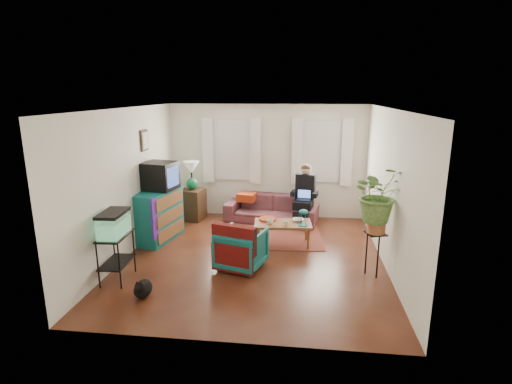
# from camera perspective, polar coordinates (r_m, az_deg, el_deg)

# --- Properties ---
(floor) EXTENTS (4.50, 5.00, 0.01)m
(floor) POSITION_cam_1_polar(r_m,az_deg,el_deg) (7.20, -0.37, -9.30)
(floor) COLOR #4F2B14
(floor) RESTS_ON ground
(ceiling) EXTENTS (4.50, 5.00, 0.01)m
(ceiling) POSITION_cam_1_polar(r_m,az_deg,el_deg) (6.61, -0.41, 11.84)
(ceiling) COLOR white
(ceiling) RESTS_ON wall_back
(wall_back) EXTENTS (4.50, 0.01, 2.60)m
(wall_back) POSITION_cam_1_polar(r_m,az_deg,el_deg) (9.23, 1.52, 4.38)
(wall_back) COLOR silver
(wall_back) RESTS_ON floor
(wall_front) EXTENTS (4.50, 0.01, 2.60)m
(wall_front) POSITION_cam_1_polar(r_m,az_deg,el_deg) (4.42, -4.40, -6.65)
(wall_front) COLOR silver
(wall_front) RESTS_ON floor
(wall_left) EXTENTS (0.01, 5.00, 2.60)m
(wall_left) POSITION_cam_1_polar(r_m,az_deg,el_deg) (7.40, -17.95, 1.24)
(wall_left) COLOR silver
(wall_left) RESTS_ON floor
(wall_right) EXTENTS (0.01, 5.00, 2.60)m
(wall_right) POSITION_cam_1_polar(r_m,az_deg,el_deg) (6.89, 18.51, 0.27)
(wall_right) COLOR silver
(wall_right) RESTS_ON floor
(window_left) EXTENTS (1.08, 0.04, 1.38)m
(window_left) POSITION_cam_1_polar(r_m,az_deg,el_deg) (9.27, -3.44, 5.98)
(window_left) COLOR white
(window_left) RESTS_ON wall_back
(window_right) EXTENTS (1.08, 0.04, 1.38)m
(window_right) POSITION_cam_1_polar(r_m,az_deg,el_deg) (9.14, 9.39, 5.70)
(window_right) COLOR white
(window_right) RESTS_ON wall_back
(curtains_left) EXTENTS (1.36, 0.06, 1.50)m
(curtains_left) POSITION_cam_1_polar(r_m,az_deg,el_deg) (9.19, -3.52, 5.91)
(curtains_left) COLOR white
(curtains_left) RESTS_ON wall_back
(curtains_right) EXTENTS (1.36, 0.06, 1.50)m
(curtains_right) POSITION_cam_1_polar(r_m,az_deg,el_deg) (9.06, 9.41, 5.62)
(curtains_right) COLOR white
(curtains_right) RESTS_ON wall_back
(picture_frame) EXTENTS (0.04, 0.32, 0.40)m
(picture_frame) POSITION_cam_1_polar(r_m,az_deg,el_deg) (8.05, -15.59, 7.11)
(picture_frame) COLOR #3D2616
(picture_frame) RESTS_ON wall_left
(area_rug) EXTENTS (2.11, 1.74, 0.01)m
(area_rug) POSITION_cam_1_polar(r_m,az_deg,el_deg) (8.22, 2.24, -6.21)
(area_rug) COLOR brown
(area_rug) RESTS_ON floor
(sofa) EXTENTS (2.15, 1.14, 0.80)m
(sofa) POSITION_cam_1_polar(r_m,az_deg,el_deg) (8.98, 2.24, -1.80)
(sofa) COLOR brown
(sofa) RESTS_ON floor
(seated_person) EXTENTS (0.61, 0.71, 1.22)m
(seated_person) POSITION_cam_1_polar(r_m,az_deg,el_deg) (8.78, 6.92, -0.85)
(seated_person) COLOR black
(seated_person) RESTS_ON sofa
(side_table) EXTENTS (0.57, 0.57, 0.71)m
(side_table) POSITION_cam_1_polar(r_m,az_deg,el_deg) (9.26, -9.02, -1.74)
(side_table) COLOR #3B2216
(side_table) RESTS_ON floor
(table_lamp) EXTENTS (0.43, 0.43, 0.65)m
(table_lamp) POSITION_cam_1_polar(r_m,az_deg,el_deg) (9.11, -9.18, 2.25)
(table_lamp) COLOR white
(table_lamp) RESTS_ON side_table
(dresser) EXTENTS (0.76, 1.20, 1.01)m
(dresser) POSITION_cam_1_polar(r_m,az_deg,el_deg) (8.11, -13.89, -3.22)
(dresser) COLOR #115669
(dresser) RESTS_ON floor
(crt_tv) EXTENTS (0.71, 0.66, 0.54)m
(crt_tv) POSITION_cam_1_polar(r_m,az_deg,el_deg) (8.00, -13.67, 2.27)
(crt_tv) COLOR black
(crt_tv) RESTS_ON dresser
(aquarium_stand) EXTENTS (0.40, 0.67, 0.74)m
(aquarium_stand) POSITION_cam_1_polar(r_m,az_deg,el_deg) (6.62, -19.28, -8.85)
(aquarium_stand) COLOR black
(aquarium_stand) RESTS_ON floor
(aquarium) EXTENTS (0.35, 0.61, 0.39)m
(aquarium) POSITION_cam_1_polar(r_m,az_deg,el_deg) (6.43, -19.69, -4.23)
(aquarium) COLOR #7FD899
(aquarium) RESTS_ON aquarium_stand
(black_cat) EXTENTS (0.29, 0.40, 0.32)m
(black_cat) POSITION_cam_1_polar(r_m,az_deg,el_deg) (6.08, -15.85, -12.91)
(black_cat) COLOR black
(black_cat) RESTS_ON floor
(armchair) EXTENTS (0.88, 0.85, 0.73)m
(armchair) POSITION_cam_1_polar(r_m,az_deg,el_deg) (6.68, -2.11, -7.82)
(armchair) COLOR #115C6A
(armchair) RESTS_ON floor
(serape_throw) EXTENTS (0.75, 0.37, 0.60)m
(serape_throw) POSITION_cam_1_polar(r_m,az_deg,el_deg) (6.39, -3.22, -7.42)
(serape_throw) COLOR #9E0A0A
(serape_throw) RESTS_ON armchair
(coffee_table) EXTENTS (1.12, 0.67, 0.45)m
(coffee_table) POSITION_cam_1_polar(r_m,az_deg,el_deg) (7.70, 3.83, -5.96)
(coffee_table) COLOR brown
(coffee_table) RESTS_ON floor
(cup_a) EXTENTS (0.13, 0.13, 0.10)m
(cup_a) POSITION_cam_1_polar(r_m,az_deg,el_deg) (7.51, 2.02, -4.27)
(cup_a) COLOR white
(cup_a) RESTS_ON coffee_table
(cup_b) EXTENTS (0.11, 0.11, 0.09)m
(cup_b) POSITION_cam_1_polar(r_m,az_deg,el_deg) (7.45, 4.28, -4.49)
(cup_b) COLOR beige
(cup_b) RESTS_ON coffee_table
(bowl) EXTENTS (0.23, 0.23, 0.05)m
(bowl) POSITION_cam_1_polar(r_m,az_deg,el_deg) (7.72, 6.02, -3.99)
(bowl) COLOR white
(bowl) RESTS_ON coffee_table
(snack_tray) EXTENTS (0.36, 0.36, 0.04)m
(snack_tray) POSITION_cam_1_polar(r_m,az_deg,el_deg) (7.75, 1.66, -3.89)
(snack_tray) COLOR #B21414
(snack_tray) RESTS_ON coffee_table
(birdcage) EXTENTS (0.19, 0.19, 0.31)m
(birdcage) POSITION_cam_1_polar(r_m,az_deg,el_deg) (7.46, 6.77, -3.63)
(birdcage) COLOR #115B6B
(birdcage) RESTS_ON coffee_table
(plant_stand) EXTENTS (0.38, 0.38, 0.71)m
(plant_stand) POSITION_cam_1_polar(r_m,az_deg,el_deg) (6.70, 16.52, -8.47)
(plant_stand) COLOR black
(plant_stand) RESTS_ON floor
(potted_plant) EXTENTS (0.99, 0.92, 0.90)m
(potted_plant) POSITION_cam_1_polar(r_m,az_deg,el_deg) (6.43, 17.05, -1.47)
(potted_plant) COLOR #599947
(potted_plant) RESTS_ON plant_stand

